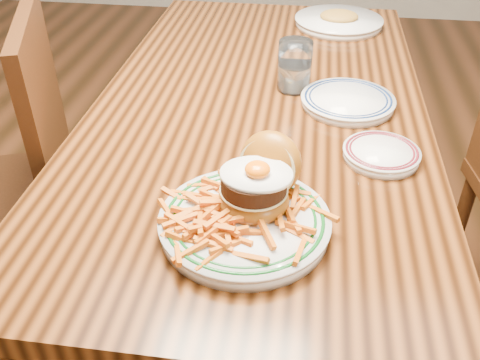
# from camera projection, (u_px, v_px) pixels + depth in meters

# --- Properties ---
(floor) EXTENTS (6.00, 6.00, 0.00)m
(floor) POSITION_uv_depth(u_px,v_px,m) (255.00, 297.00, 1.83)
(floor) COLOR black
(floor) RESTS_ON ground
(table) EXTENTS (0.85, 1.60, 0.75)m
(table) POSITION_uv_depth(u_px,v_px,m) (259.00, 130.00, 1.44)
(table) COLOR black
(table) RESTS_ON floor
(chair_left) EXTENTS (0.59, 0.59, 0.99)m
(chair_left) POSITION_uv_depth(u_px,v_px,m) (11.00, 187.00, 1.46)
(chair_left) COLOR #371A0B
(chair_left) RESTS_ON floor
(main_plate) EXTENTS (0.31, 0.33, 0.15)m
(main_plate) POSITION_uv_depth(u_px,v_px,m) (249.00, 207.00, 0.97)
(main_plate) COLOR silver
(main_plate) RESTS_ON table
(side_plate) EXTENTS (0.17, 0.17, 0.03)m
(side_plate) POSITION_uv_depth(u_px,v_px,m) (381.00, 153.00, 1.16)
(side_plate) COLOR silver
(side_plate) RESTS_ON table
(rear_plate) EXTENTS (0.24, 0.24, 0.03)m
(rear_plate) POSITION_uv_depth(u_px,v_px,m) (348.00, 101.00, 1.36)
(rear_plate) COLOR silver
(rear_plate) RESTS_ON table
(water_glass) EXTENTS (0.09, 0.09, 0.13)m
(water_glass) POSITION_uv_depth(u_px,v_px,m) (294.00, 69.00, 1.41)
(water_glass) COLOR white
(water_glass) RESTS_ON table
(far_plate) EXTENTS (0.30, 0.30, 0.05)m
(far_plate) POSITION_uv_depth(u_px,v_px,m) (339.00, 21.00, 1.84)
(far_plate) COLOR silver
(far_plate) RESTS_ON table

